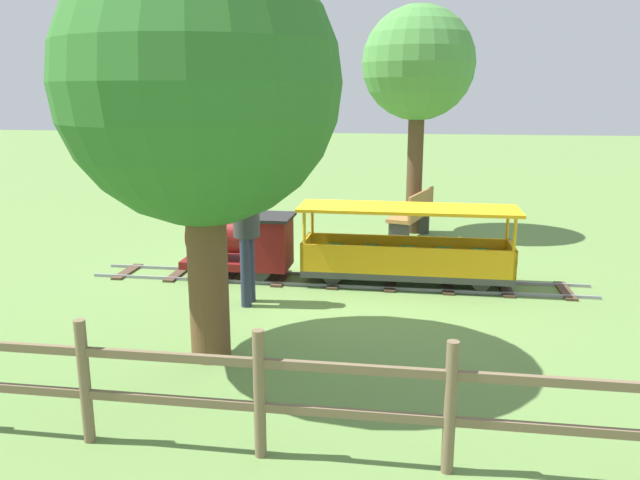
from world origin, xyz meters
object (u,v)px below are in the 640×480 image
park_bench (413,216)px  oak_tree_far (418,66)px  passenger_car (406,253)px  oak_tree_near (200,86)px  locomotive (243,242)px  conductor_person (246,223)px

park_bench → oak_tree_far: bearing=0.1°
passenger_car → oak_tree_near: size_ratio=0.74×
passenger_car → oak_tree_near: bearing=145.3°
locomotive → oak_tree_far: size_ratio=0.38×
passenger_car → conductor_person: 2.12m
passenger_car → oak_tree_far: (3.14, -0.07, 2.40)m
locomotive → oak_tree_far: 4.48m
oak_tree_near → locomotive: bearing=8.5°
conductor_person → oak_tree_near: oak_tree_near is taller
oak_tree_near → oak_tree_far: oak_tree_far is taller
locomotive → passenger_car: locomotive is taller
conductor_person → oak_tree_far: oak_tree_far is taller
locomotive → oak_tree_near: size_ratio=0.39×
conductor_person → locomotive: bearing=18.1°
oak_tree_near → conductor_person: bearing=1.9°
oak_tree_far → passenger_car: bearing=178.7°
passenger_car → oak_tree_far: size_ratio=0.71×
passenger_car → park_bench: passenger_car is taller
park_bench → oak_tree_far: size_ratio=0.36×
locomotive → conductor_person: conductor_person is taller
locomotive → passenger_car: size_ratio=0.54×
park_bench → oak_tree_far: 2.48m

